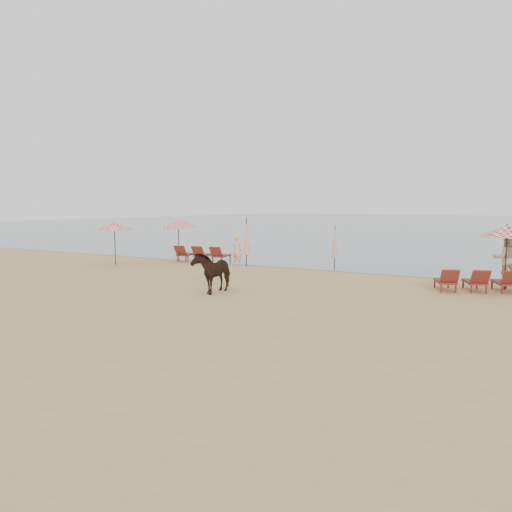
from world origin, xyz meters
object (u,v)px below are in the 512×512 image
(lounger_cluster_right, at_px, (491,281))
(cow, at_px, (213,272))
(lounger_cluster_left, at_px, (202,254))
(beachgoer_right_a, at_px, (506,259))
(umbrella_open_left_a, at_px, (114,226))
(umbrella_open_left_b, at_px, (178,223))
(beachgoer_left, at_px, (237,250))
(umbrella_open_right, at_px, (507,231))
(umbrella_closed_left, at_px, (246,237))
(umbrella_closed_right, at_px, (335,242))

(lounger_cluster_right, height_order, cow, cow)
(lounger_cluster_left, relative_size, beachgoer_right_a, 1.51)
(lounger_cluster_left, distance_m, umbrella_open_left_a, 4.81)
(umbrella_open_left_b, xyz_separation_m, beachgoer_left, (3.69, 0.08, -1.29))
(umbrella_open_left_b, distance_m, umbrella_open_right, 15.99)
(umbrella_closed_left, height_order, umbrella_closed_right, umbrella_closed_left)
(lounger_cluster_right, bearing_deg, beachgoer_right_a, 62.12)
(umbrella_closed_right, bearing_deg, cow, -98.38)
(lounger_cluster_left, height_order, cow, cow)
(lounger_cluster_right, bearing_deg, umbrella_closed_right, 132.32)
(umbrella_closed_right, bearing_deg, umbrella_open_left_b, -169.19)
(umbrella_closed_left, bearing_deg, cow, -67.50)
(umbrella_open_left_a, xyz_separation_m, beachgoer_right_a, (17.84, 3.16, -1.00))
(umbrella_closed_right, bearing_deg, beachgoer_left, -161.98)
(umbrella_open_left_a, relative_size, beachgoer_right_a, 1.12)
(beachgoer_right_a, bearing_deg, umbrella_open_left_a, -9.42)
(umbrella_open_left_b, distance_m, beachgoer_right_a, 15.90)
(beachgoer_right_a, bearing_deg, lounger_cluster_left, -20.33)
(lounger_cluster_left, xyz_separation_m, lounger_cluster_right, (14.53, -2.65, -0.02))
(umbrella_open_right, height_order, umbrella_closed_left, umbrella_closed_left)
(lounger_cluster_right, bearing_deg, beachgoer_left, 148.72)
(cow, bearing_deg, lounger_cluster_right, 25.67)
(umbrella_closed_left, bearing_deg, lounger_cluster_right, -11.03)
(lounger_cluster_left, bearing_deg, beachgoer_right_a, -11.08)
(umbrella_open_left_a, distance_m, beachgoer_right_a, 18.15)
(umbrella_open_left_b, height_order, beachgoer_right_a, umbrella_open_left_b)
(umbrella_open_left_a, xyz_separation_m, umbrella_open_left_b, (1.99, 2.70, 0.10))
(lounger_cluster_right, distance_m, umbrella_closed_right, 8.12)
(umbrella_open_right, relative_size, beachgoer_right_a, 1.21)
(umbrella_open_left_b, distance_m, umbrella_closed_left, 4.19)
(umbrella_closed_left, distance_m, beachgoer_right_a, 11.73)
(beachgoer_left, height_order, beachgoer_right_a, beachgoer_right_a)
(cow, relative_size, beachgoer_left, 1.09)
(umbrella_open_left_b, relative_size, umbrella_closed_right, 1.14)
(umbrella_closed_right, relative_size, beachgoer_left, 1.33)
(umbrella_open_left_b, xyz_separation_m, umbrella_open_right, (15.95, -1.12, 0.05))
(umbrella_open_right, relative_size, cow, 1.38)
(lounger_cluster_left, bearing_deg, umbrella_closed_left, -17.97)
(lounger_cluster_right, xyz_separation_m, umbrella_open_left_b, (-15.58, 1.97, 1.68))
(umbrella_closed_right, relative_size, cow, 1.22)
(umbrella_closed_right, height_order, cow, umbrella_closed_right)
(lounger_cluster_right, relative_size, cow, 2.29)
(lounger_cluster_left, height_order, lounger_cluster_right, lounger_cluster_left)
(umbrella_closed_left, bearing_deg, umbrella_open_right, -6.67)
(umbrella_closed_right, distance_m, beachgoer_left, 4.91)
(lounger_cluster_right, relative_size, beachgoer_left, 2.49)
(umbrella_open_right, distance_m, beachgoer_right_a, 1.96)
(lounger_cluster_left, distance_m, umbrella_closed_right, 7.40)
(umbrella_closed_left, relative_size, beachgoer_left, 1.53)
(umbrella_open_left_a, distance_m, umbrella_open_right, 18.01)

